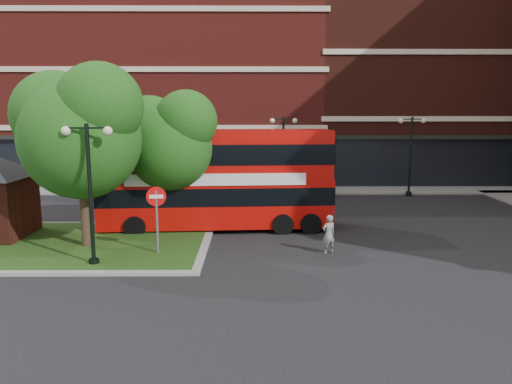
{
  "coord_description": "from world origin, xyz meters",
  "views": [
    {
      "loc": [
        0.05,
        -16.66,
        5.49
      ],
      "look_at": [
        0.21,
        4.18,
        2.0
      ],
      "focal_mm": 35.0,
      "sensor_mm": 36.0,
      "label": 1
    }
  ],
  "objects_px": {
    "bus": "(216,173)",
    "car_silver": "(180,185)",
    "car_white": "(303,187)",
    "woman": "(329,234)"
  },
  "relations": [
    {
      "from": "car_white",
      "to": "bus",
      "type": "bearing_deg",
      "value": 146.46
    },
    {
      "from": "woman",
      "to": "car_silver",
      "type": "bearing_deg",
      "value": -83.49
    },
    {
      "from": "woman",
      "to": "bus",
      "type": "bearing_deg",
      "value": -65.15
    },
    {
      "from": "car_silver",
      "to": "car_white",
      "type": "height_order",
      "value": "car_silver"
    },
    {
      "from": "bus",
      "to": "car_white",
      "type": "height_order",
      "value": "bus"
    },
    {
      "from": "woman",
      "to": "car_white",
      "type": "height_order",
      "value": "woman"
    },
    {
      "from": "car_silver",
      "to": "car_white",
      "type": "bearing_deg",
      "value": -86.07
    },
    {
      "from": "bus",
      "to": "car_silver",
      "type": "relative_size",
      "value": 2.42
    },
    {
      "from": "bus",
      "to": "car_silver",
      "type": "xyz_separation_m",
      "value": [
        -2.92,
        8.68,
        -1.87
      ]
    },
    {
      "from": "woman",
      "to": "car_silver",
      "type": "distance_m",
      "value": 14.7
    }
  ]
}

